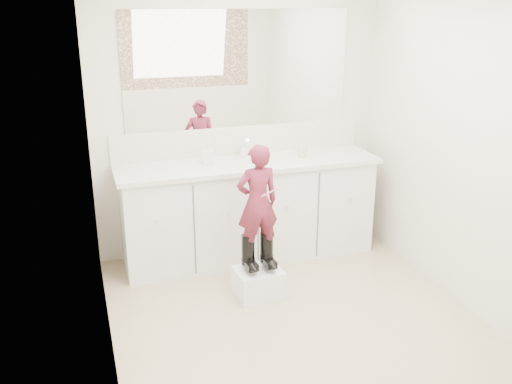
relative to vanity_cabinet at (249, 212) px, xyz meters
name	(u,v)px	position (x,y,z in m)	size (l,w,h in m)	color
floor	(299,324)	(0.00, -1.23, -0.42)	(3.00, 3.00, 0.00)	#998564
wall_back	(239,120)	(0.00, 0.27, 0.77)	(2.60, 2.60, 0.00)	beige
wall_front	(443,261)	(0.00, -2.73, 0.77)	(2.60, 2.60, 0.00)	beige
wall_left	(98,184)	(-1.30, -1.23, 0.78)	(3.00, 3.00, 0.00)	beige
wall_right	(471,149)	(1.30, -1.23, 0.78)	(3.00, 3.00, 0.00)	beige
vanity_cabinet	(249,212)	(0.00, 0.00, 0.00)	(2.20, 0.55, 0.85)	silver
countertop	(249,164)	(0.00, -0.01, 0.45)	(2.28, 0.58, 0.04)	beige
backsplash	(240,140)	(0.00, 0.26, 0.59)	(2.28, 0.03, 0.25)	beige
mirror	(239,70)	(0.00, 0.26, 1.22)	(2.00, 0.02, 1.00)	white
dot_panel	(453,156)	(0.00, -2.71, 1.22)	(2.00, 0.01, 1.20)	#472819
faucet	(243,151)	(0.00, 0.15, 0.52)	(0.08, 0.08, 0.10)	silver
cup	(302,152)	(0.50, -0.01, 0.51)	(0.10, 0.10, 0.09)	beige
soap_bottle	(208,153)	(-0.34, 0.03, 0.56)	(0.09, 0.09, 0.19)	beige
step_stool	(258,283)	(-0.15, -0.73, -0.31)	(0.35, 0.29, 0.22)	white
boot_left	(248,253)	(-0.22, -0.71, -0.05)	(0.11, 0.20, 0.29)	black
boot_right	(267,250)	(-0.07, -0.71, -0.05)	(0.11, 0.20, 0.29)	black
toddler	(257,202)	(-0.15, -0.71, 0.35)	(0.33, 0.22, 0.90)	#962E45
toothbrush	(270,192)	(-0.08, -0.79, 0.45)	(0.01, 0.01, 0.14)	#E6598B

